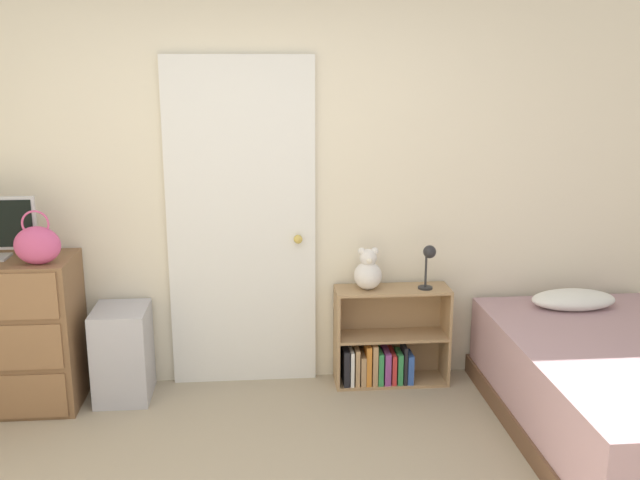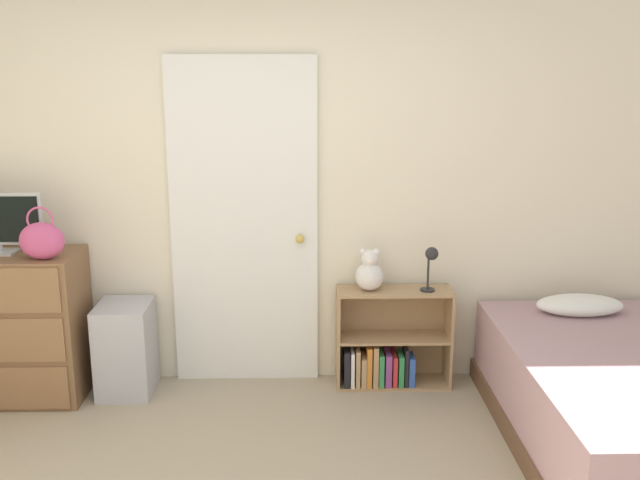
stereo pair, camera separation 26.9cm
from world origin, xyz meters
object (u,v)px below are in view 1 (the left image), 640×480
at_px(dresser, 3,334).
at_px(handbag, 37,245).
at_px(teddy_bear, 368,271).
at_px(bed, 623,394).
at_px(desk_lamp, 429,258).
at_px(storage_bin, 123,353).
at_px(bookshelf, 384,348).

bearing_deg(dresser, handbag, -24.05).
height_order(teddy_bear, bed, teddy_bear).
xyz_separation_m(handbag, teddy_bear, (1.91, 0.24, -0.28)).
bearing_deg(handbag, desk_lamp, 5.18).
distance_m(storage_bin, bookshelf, 1.64).
xyz_separation_m(storage_bin, bookshelf, (1.64, 0.07, -0.05)).
height_order(dresser, handbag, handbag).
bearing_deg(dresser, bookshelf, 2.89).
relative_size(handbag, desk_lamp, 1.10).
bearing_deg(storage_bin, bed, -15.19).
bearing_deg(teddy_bear, handbag, -172.81).
height_order(dresser, desk_lamp, desk_lamp).
height_order(storage_bin, bed, bed).
relative_size(storage_bin, teddy_bear, 2.14).
distance_m(teddy_bear, bed, 1.60).
bearing_deg(bed, dresser, 168.38).
relative_size(handbag, bookshelf, 0.43).
height_order(bookshelf, teddy_bear, teddy_bear).
relative_size(dresser, desk_lamp, 3.21).
relative_size(dresser, handbag, 2.93).
relative_size(storage_bin, bookshelf, 0.79).
xyz_separation_m(dresser, storage_bin, (0.68, 0.05, -0.17)).
distance_m(teddy_bear, desk_lamp, 0.39).
height_order(desk_lamp, bed, desk_lamp).
bearing_deg(bed, teddy_bear, 147.06).
distance_m(storage_bin, desk_lamp, 1.98).
xyz_separation_m(teddy_bear, desk_lamp, (0.38, -0.03, 0.09)).
relative_size(storage_bin, desk_lamp, 2.03).
distance_m(desk_lamp, bed, 1.33).
bearing_deg(desk_lamp, teddy_bear, 174.86).
bearing_deg(teddy_bear, bookshelf, 1.44).
bearing_deg(storage_bin, desk_lamp, 1.04).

